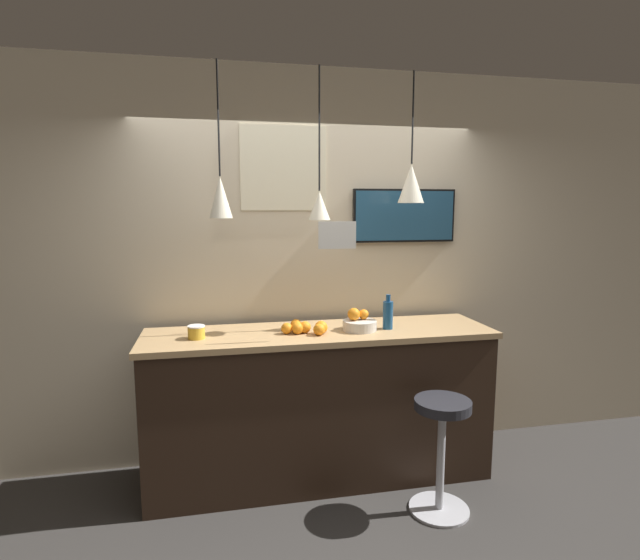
% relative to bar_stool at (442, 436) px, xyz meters
% --- Properties ---
extents(ground_plane, '(14.00, 14.00, 0.00)m').
position_rel_bar_stool_xyz_m(ground_plane, '(-0.65, -0.10, -0.49)').
color(ground_plane, '#33302D').
extents(back_wall, '(8.00, 0.06, 2.90)m').
position_rel_bar_stool_xyz_m(back_wall, '(-0.65, 0.99, 0.96)').
color(back_wall, beige).
rests_on(back_wall, ground_plane).
extents(service_counter, '(2.38, 0.64, 1.06)m').
position_rel_bar_stool_xyz_m(service_counter, '(-0.65, 0.56, 0.04)').
color(service_counter, black).
rests_on(service_counter, ground_plane).
extents(bar_stool, '(0.38, 0.38, 0.73)m').
position_rel_bar_stool_xyz_m(bar_stool, '(0.00, 0.00, 0.00)').
color(bar_stool, '#B7B7BC').
rests_on(bar_stool, ground_plane).
extents(fruit_bowl, '(0.23, 0.23, 0.16)m').
position_rel_bar_stool_xyz_m(fruit_bowl, '(-0.39, 0.52, 0.62)').
color(fruit_bowl, beige).
rests_on(fruit_bowl, service_counter).
extents(orange_pile, '(0.31, 0.25, 0.09)m').
position_rel_bar_stool_xyz_m(orange_pile, '(-0.77, 0.51, 0.61)').
color(orange_pile, orange).
rests_on(orange_pile, service_counter).
extents(juice_bottle, '(0.07, 0.07, 0.24)m').
position_rel_bar_stool_xyz_m(juice_bottle, '(-0.18, 0.52, 0.67)').
color(juice_bottle, navy).
rests_on(juice_bottle, service_counter).
extents(spread_jar, '(0.11, 0.11, 0.09)m').
position_rel_bar_stool_xyz_m(spread_jar, '(-1.47, 0.52, 0.61)').
color(spread_jar, gold).
rests_on(spread_jar, service_counter).
extents(pendant_lamp_left, '(0.15, 0.15, 0.97)m').
position_rel_bar_stool_xyz_m(pendant_lamp_left, '(-1.30, 0.58, 1.47)').
color(pendant_lamp_left, black).
extents(pendant_lamp_middle, '(0.14, 0.14, 0.99)m').
position_rel_bar_stool_xyz_m(pendant_lamp_middle, '(-0.65, 0.58, 1.43)').
color(pendant_lamp_middle, black).
extents(pendant_lamp_right, '(0.18, 0.18, 0.87)m').
position_rel_bar_stool_xyz_m(pendant_lamp_right, '(-0.01, 0.58, 1.57)').
color(pendant_lamp_right, black).
extents(mounted_tv, '(0.81, 0.04, 0.40)m').
position_rel_bar_stool_xyz_m(mounted_tv, '(0.09, 0.94, 1.34)').
color(mounted_tv, black).
extents(hanging_menu_board, '(0.24, 0.01, 0.17)m').
position_rel_bar_stool_xyz_m(hanging_menu_board, '(-0.59, 0.32, 1.23)').
color(hanging_menu_board, white).
extents(wall_poster, '(0.63, 0.01, 0.61)m').
position_rel_bar_stool_xyz_m(wall_poster, '(-0.84, 0.95, 1.68)').
color(wall_poster, beige).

